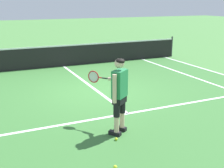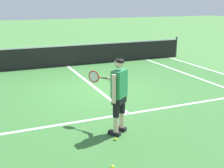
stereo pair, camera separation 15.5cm
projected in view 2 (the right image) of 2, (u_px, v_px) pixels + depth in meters
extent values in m
plane|color=#477F3D|center=(99.00, 91.00, 9.67)|extent=(80.00, 80.00, 0.00)
cube|color=#387033|center=(109.00, 99.00, 8.89)|extent=(10.98, 10.52, 0.00)
cube|color=white|center=(128.00, 114.00, 7.70)|extent=(8.23, 0.10, 0.01)
cube|color=white|center=(90.00, 83.00, 10.53)|extent=(0.10, 6.40, 0.01)
cube|color=white|center=(215.00, 84.00, 10.43)|extent=(0.10, 10.12, 0.01)
cylinder|color=#333338|center=(176.00, 47.00, 15.44)|extent=(0.08, 0.08, 1.07)
cube|color=black|center=(67.00, 56.00, 13.24)|extent=(11.84, 0.02, 0.91)
cube|color=white|center=(66.00, 46.00, 13.11)|extent=(11.84, 0.03, 0.06)
cube|color=black|center=(114.00, 133.00, 6.46)|extent=(0.26, 0.29, 0.09)
cube|color=black|center=(120.00, 129.00, 6.70)|extent=(0.26, 0.29, 0.09)
cylinder|color=beige|center=(116.00, 124.00, 6.38)|extent=(0.11, 0.11, 0.36)
cylinder|color=black|center=(116.00, 108.00, 6.28)|extent=(0.14, 0.14, 0.41)
cylinder|color=beige|center=(122.00, 120.00, 6.62)|extent=(0.11, 0.11, 0.36)
cylinder|color=black|center=(122.00, 104.00, 6.51)|extent=(0.14, 0.14, 0.41)
cube|color=black|center=(119.00, 99.00, 6.35)|extent=(0.39, 0.37, 0.20)
cube|color=#28844C|center=(119.00, 84.00, 6.26)|extent=(0.44, 0.41, 0.60)
cylinder|color=beige|center=(114.00, 89.00, 6.07)|extent=(0.09, 0.09, 0.62)
cylinder|color=#28844C|center=(121.00, 74.00, 6.48)|extent=(0.23, 0.26, 0.29)
cylinder|color=beige|center=(114.00, 78.00, 6.65)|extent=(0.24, 0.28, 0.14)
sphere|color=beige|center=(119.00, 63.00, 6.14)|extent=(0.21, 0.21, 0.21)
ellipsoid|color=black|center=(120.00, 61.00, 6.12)|extent=(0.28, 0.28, 0.12)
cylinder|color=#232326|center=(106.00, 78.00, 6.77)|extent=(0.15, 0.18, 0.03)
cylinder|color=red|center=(100.00, 78.00, 6.84)|extent=(0.08, 0.09, 0.02)
torus|color=red|center=(94.00, 77.00, 6.93)|extent=(0.20, 0.25, 0.30)
cylinder|color=silver|center=(94.00, 77.00, 6.93)|extent=(0.16, 0.20, 0.25)
sphere|color=#CCE02D|center=(115.00, 139.00, 6.22)|extent=(0.07, 0.07, 0.07)
sphere|color=#CCE02D|center=(113.00, 167.00, 5.17)|extent=(0.07, 0.07, 0.07)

